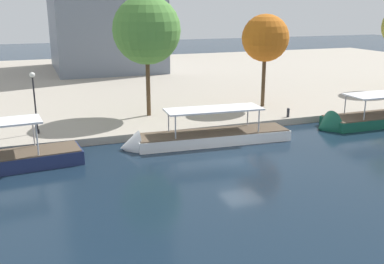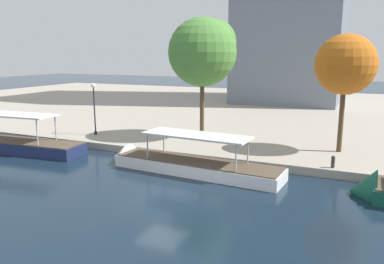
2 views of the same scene
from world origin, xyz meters
TOP-DOWN VIEW (x-y plane):
  - ground_plane at (0.00, 0.00)m, footprint 220.00×220.00m
  - dock_promenade at (0.00, 34.76)m, footprint 120.00×55.00m
  - tour_boat_1 at (-1.02, 4.92)m, footprint 13.12×3.38m
  - tour_boat_2 at (14.90, 4.89)m, footprint 11.64×3.16m
  - mooring_bollard_1 at (8.44, 7.83)m, footprint 0.26×0.26m
  - lamp_post at (-12.49, 10.04)m, footprint 0.41×0.41m
  - tree_1 at (-2.85, 13.08)m, footprint 5.85×6.23m
  - tree_2 at (8.43, 12.78)m, footprint 4.45×4.45m

SIDE VIEW (x-z plane):
  - ground_plane at x=0.00m, z-range 0.00..0.00m
  - dock_promenade at x=0.00m, z-range 0.00..0.59m
  - tour_boat_2 at x=14.90m, z-range -1.66..2.26m
  - tour_boat_1 at x=-1.02m, z-range -1.47..2.16m
  - mooring_bollard_1 at x=8.44m, z-range 0.62..1.44m
  - lamp_post at x=-12.49m, z-range 1.18..5.91m
  - tree_2 at x=8.43m, z-range 2.83..11.62m
  - tree_1 at x=-2.85m, z-range 3.00..13.41m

